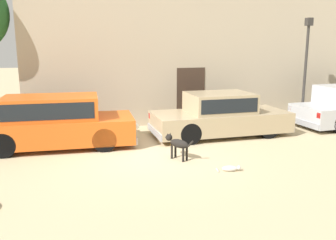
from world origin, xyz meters
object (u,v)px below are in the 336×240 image
(parked_sedan_second, at_px, (220,114))
(stray_dog_spotted, at_px, (177,144))
(parked_sedan_nearest, at_px, (55,121))
(street_lamp, at_px, (306,57))
(stray_cat, at_px, (230,168))

(parked_sedan_second, distance_m, stray_dog_spotted, 2.96)
(parked_sedan_nearest, relative_size, street_lamp, 1.19)
(stray_cat, bearing_deg, stray_dog_spotted, 142.04)
(parked_sedan_nearest, bearing_deg, stray_dog_spotted, -30.27)
(parked_sedan_nearest, height_order, stray_cat, parked_sedan_nearest)
(parked_sedan_nearest, relative_size, stray_dog_spotted, 5.31)
(stray_dog_spotted, distance_m, street_lamp, 6.90)
(street_lamp, bearing_deg, parked_sedan_nearest, -174.54)
(parked_sedan_nearest, bearing_deg, parked_sedan_second, 3.39)
(parked_sedan_second, xyz_separation_m, street_lamp, (3.78, 0.87, 1.79))
(parked_sedan_second, relative_size, stray_cat, 8.06)
(parked_sedan_nearest, distance_m, street_lamp, 9.19)
(stray_cat, bearing_deg, parked_sedan_nearest, 155.47)
(parked_sedan_second, relative_size, street_lamp, 1.18)
(parked_sedan_nearest, distance_m, stray_cat, 5.26)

